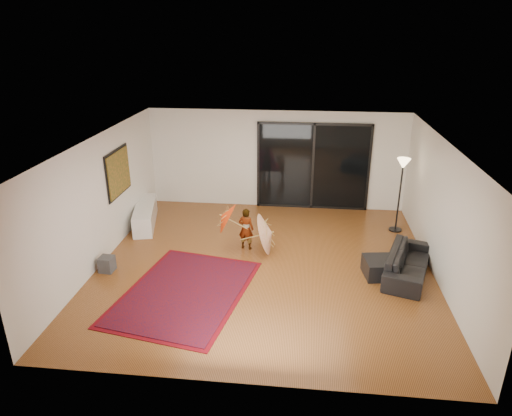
# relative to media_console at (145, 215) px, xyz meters

# --- Properties ---
(floor) EXTENTS (7.00, 7.00, 0.00)m
(floor) POSITION_rel_media_console_xyz_m (3.25, -1.84, -0.26)
(floor) COLOR brown
(floor) RESTS_ON ground
(ceiling) EXTENTS (7.00, 7.00, 0.00)m
(ceiling) POSITION_rel_media_console_xyz_m (3.25, -1.84, 2.44)
(ceiling) COLOR white
(ceiling) RESTS_ON wall_back
(wall_back) EXTENTS (7.00, 0.00, 7.00)m
(wall_back) POSITION_rel_media_console_xyz_m (3.25, 1.66, 1.09)
(wall_back) COLOR silver
(wall_back) RESTS_ON floor
(wall_front) EXTENTS (7.00, 0.00, 7.00)m
(wall_front) POSITION_rel_media_console_xyz_m (3.25, -5.34, 1.09)
(wall_front) COLOR silver
(wall_front) RESTS_ON floor
(wall_left) EXTENTS (0.00, 7.00, 7.00)m
(wall_left) POSITION_rel_media_console_xyz_m (-0.25, -1.84, 1.09)
(wall_left) COLOR silver
(wall_left) RESTS_ON floor
(wall_right) EXTENTS (0.00, 7.00, 7.00)m
(wall_right) POSITION_rel_media_console_xyz_m (6.75, -1.84, 1.09)
(wall_right) COLOR silver
(wall_right) RESTS_ON floor
(sliding_door) EXTENTS (3.06, 0.07, 2.40)m
(sliding_door) POSITION_rel_media_console_xyz_m (4.25, 1.62, 0.94)
(sliding_door) COLOR black
(sliding_door) RESTS_ON wall_back
(painting) EXTENTS (0.04, 1.28, 1.08)m
(painting) POSITION_rel_media_console_xyz_m (-0.21, -0.84, 1.39)
(painting) COLOR black
(painting) RESTS_ON wall_left
(media_console) EXTENTS (0.89, 1.90, 0.51)m
(media_console) POSITION_rel_media_console_xyz_m (0.00, 0.00, 0.00)
(media_console) COLOR white
(media_console) RESTS_ON floor
(speaker) EXTENTS (0.30, 0.30, 0.32)m
(speaker) POSITION_rel_media_console_xyz_m (0.00, -2.44, -0.09)
(speaker) COLOR #424244
(speaker) RESTS_ON floor
(persian_rug) EXTENTS (2.71, 3.41, 0.02)m
(persian_rug) POSITION_rel_media_console_xyz_m (1.82, -3.08, -0.25)
(persian_rug) COLOR #610810
(persian_rug) RESTS_ON floor
(sofa) EXTENTS (1.31, 2.03, 0.55)m
(sofa) POSITION_rel_media_console_xyz_m (6.20, -1.92, 0.02)
(sofa) COLOR black
(sofa) RESTS_ON floor
(ottoman) EXTENTS (0.72, 0.72, 0.37)m
(ottoman) POSITION_rel_media_console_xyz_m (5.64, -2.01, -0.07)
(ottoman) COLOR black
(ottoman) RESTS_ON floor
(floor_lamp) EXTENTS (0.32, 0.32, 1.86)m
(floor_lamp) POSITION_rel_media_console_xyz_m (6.35, 0.30, 1.21)
(floor_lamp) COLOR black
(floor_lamp) RESTS_ON floor
(child) EXTENTS (0.40, 0.31, 0.98)m
(child) POSITION_rel_media_console_xyz_m (2.76, -1.09, 0.23)
(child) COLOR #999999
(child) RESTS_ON floor
(parasol_orange) EXTENTS (0.50, 0.75, 0.83)m
(parasol_orange) POSITION_rel_media_console_xyz_m (2.21, -1.14, 0.48)
(parasol_orange) COLOR red
(parasol_orange) RESTS_ON child
(parasol_white) EXTENTS (0.53, 0.94, 0.95)m
(parasol_white) POSITION_rel_media_console_xyz_m (3.36, -1.24, 0.25)
(parasol_white) COLOR silver
(parasol_white) RESTS_ON floor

